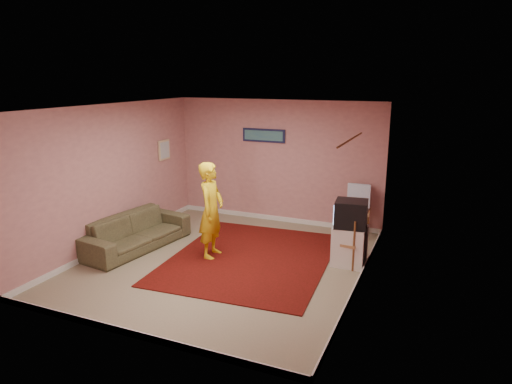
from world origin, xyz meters
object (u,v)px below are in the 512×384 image
at_px(sofa, 136,232).
at_px(chair_a, 358,205).
at_px(chair_b, 348,237).
at_px(tv_cabinet, 349,246).
at_px(crt_tv, 351,214).
at_px(person, 211,210).

bearing_deg(sofa, chair_a, -49.98).
height_order(chair_b, sofa, chair_b).
xyz_separation_m(tv_cabinet, crt_tv, (-0.01, -0.00, 0.56)).
distance_m(chair_a, chair_b, 1.55).
distance_m(chair_b, person, 2.34).
height_order(crt_tv, chair_b, crt_tv).
relative_size(chair_a, person, 0.33).
xyz_separation_m(tv_cabinet, chair_a, (-0.15, 1.48, 0.29)).
xyz_separation_m(chair_a, chair_b, (0.13, -1.54, -0.11)).
distance_m(tv_cabinet, chair_b, 0.19).
height_order(sofa, person, person).
height_order(tv_cabinet, chair_b, chair_b).
xyz_separation_m(sofa, person, (1.47, 0.20, 0.53)).
xyz_separation_m(chair_b, person, (-2.26, -0.50, 0.32)).
distance_m(crt_tv, chair_a, 1.51).
bearing_deg(chair_b, chair_a, -168.32).
distance_m(chair_a, person, 2.96).
height_order(crt_tv, chair_a, crt_tv).
height_order(chair_a, person, person).
bearing_deg(chair_b, sofa, -72.62).
height_order(tv_cabinet, chair_a, chair_a).
height_order(tv_cabinet, crt_tv, crt_tv).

